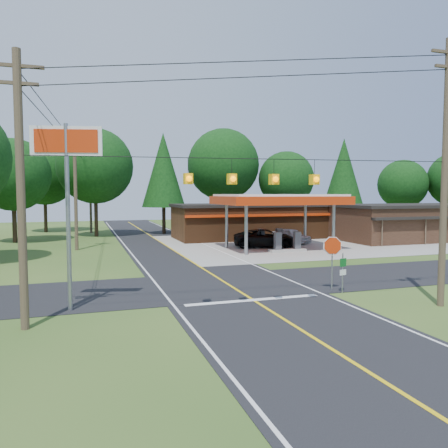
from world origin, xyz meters
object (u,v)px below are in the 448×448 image
object	(u,v)px
sedan_car	(291,236)
octagonal_stop_sign	(332,250)
gas_canopy	(279,201)
big_stop_sign	(67,170)
suv_car	(266,238)

from	to	relation	value
sedan_car	octagonal_stop_sign	world-z (taller)	octagonal_stop_sign
gas_canopy	big_stop_sign	size ratio (longest dim) A/B	1.36
gas_canopy	suv_car	xyz separation A→B (m)	(-0.50, 1.50, -3.43)
sedan_car	gas_canopy	bearing A→B (deg)	-149.94
suv_car	sedan_car	world-z (taller)	suv_car
sedan_car	big_stop_sign	world-z (taller)	big_stop_sign
sedan_car	big_stop_sign	size ratio (longest dim) A/B	0.55
sedan_car	octagonal_stop_sign	distance (m)	21.52
suv_car	octagonal_stop_sign	world-z (taller)	octagonal_stop_sign
sedan_car	octagonal_stop_sign	size ratio (longest dim) A/B	1.53
sedan_car	big_stop_sign	bearing A→B (deg)	-156.12
big_stop_sign	octagonal_stop_sign	xyz separation A→B (m)	(12.50, -0.13, -3.80)
gas_canopy	octagonal_stop_sign	xyz separation A→B (m)	(-4.50, -16.01, -2.16)
gas_canopy	big_stop_sign	bearing A→B (deg)	-136.93
gas_canopy	octagonal_stop_sign	size ratio (longest dim) A/B	3.79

